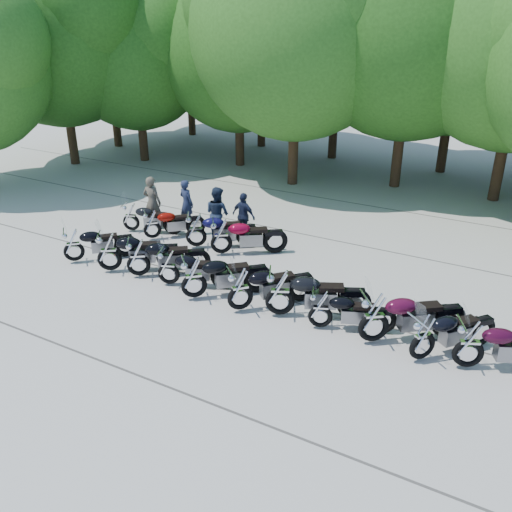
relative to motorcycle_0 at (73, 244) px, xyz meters
The scene contains 30 objects.
ground 5.86m from the motorcycle_0, ahead, with size 90.00×90.00×0.00m, color #9B978C.
tree_0 16.51m from the motorcycle_0, 127.51° to the left, with size 7.50×7.50×9.21m.
tree_1 13.22m from the motorcycle_0, 120.06° to the left, with size 6.97×6.97×8.55m.
tree_2 13.32m from the motorcycle_0, 96.68° to the left, with size 7.31×7.31×8.97m.
tree_3 12.40m from the motorcycle_0, 78.30° to the left, with size 8.70×8.70×10.67m.
tree_4 15.36m from the motorcycle_0, 63.34° to the left, with size 9.13×9.13×11.20m.
tree_9 19.42m from the motorcycle_0, 114.28° to the left, with size 7.59×7.59×9.32m.
tree_10 17.44m from the motorcycle_0, 98.56° to the left, with size 7.78×7.78×9.55m.
tree_11 16.82m from the motorcycle_0, 82.71° to the left, with size 7.56×7.56×9.28m.
tree_12 18.45m from the motorcycle_0, 64.59° to the left, with size 7.88×7.88×9.67m.
tree_17 13.46m from the motorcycle_0, 136.11° to the left, with size 8.31×8.31×10.20m.
motorcycle_0 is the anchor object (origin of this frame).
motorcycle_1 1.43m from the motorcycle_0, ahead, with size 0.75×2.47×1.39m, color black, non-canonical shape.
motorcycle_2 2.41m from the motorcycle_0, ahead, with size 0.72×2.35×1.33m, color black, non-canonical shape.
motorcycle_3 3.48m from the motorcycle_0, ahead, with size 0.66×2.16×1.22m, color black, non-canonical shape.
motorcycle_4 4.56m from the motorcycle_0, ahead, with size 0.74×2.43×1.37m, color black, non-canonical shape.
motorcycle_5 5.97m from the motorcycle_0, ahead, with size 0.73×2.39×1.35m, color black, non-canonical shape.
motorcycle_6 6.97m from the motorcycle_0, ahead, with size 0.78×2.57×1.45m, color black, non-canonical shape.
motorcycle_7 8.09m from the motorcycle_0, ahead, with size 0.63×2.06×1.16m, color black, non-canonical shape.
motorcycle_8 9.41m from the motorcycle_0, ahead, with size 0.78×2.57×1.45m, color #3F081F, non-canonical shape.
motorcycle_9 10.56m from the motorcycle_0, ahead, with size 0.69×2.27×1.29m, color black, non-canonical shape.
motorcycle_10 11.50m from the motorcycle_0, ahead, with size 0.72×2.35×1.33m, color #30061A, non-canonical shape.
motorcycle_11 2.81m from the motorcycle_0, 93.50° to the left, with size 0.63×2.08×1.17m, color black, non-canonical shape.
motorcycle_12 2.77m from the motorcycle_0, 70.59° to the left, with size 0.63×2.06×1.16m, color #7C0B04, non-canonical shape.
motorcycle_13 3.80m from the motorcycle_0, 46.26° to the left, with size 0.72×2.36×1.33m, color #0D0C36, non-canonical shape.
motorcycle_14 4.52m from the motorcycle_0, 36.22° to the left, with size 0.72×2.38×1.35m, color maroon, non-canonical shape.
rider_0 3.55m from the motorcycle_0, 86.31° to the left, with size 0.69×0.45×1.88m, color brown.
rider_1 4.71m from the motorcycle_0, 53.45° to the left, with size 0.89×0.69×1.82m, color #1C273B.
rider_2 5.53m from the motorcycle_0, 49.98° to the left, with size 0.94×0.39×1.61m, color #1E253E.
rider_3 4.39m from the motorcycle_0, 74.07° to the left, with size 0.63×0.41×1.72m, color #1F2742.
Camera 1 is at (6.44, -10.03, 7.15)m, focal length 38.00 mm.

